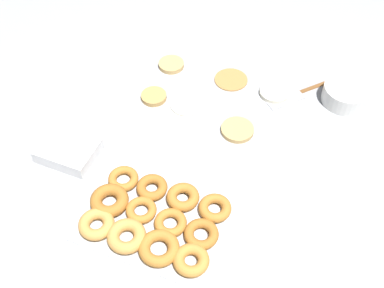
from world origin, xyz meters
TOP-DOWN VIEW (x-y plane):
  - ground_plane at (0.00, 0.00)m, footprint 3.00×3.00m
  - pancake_0 at (-0.09, 0.06)m, footprint 0.10×0.10m
  - pancake_1 at (0.15, 0.21)m, footprint 0.10×0.10m
  - pancake_2 at (0.00, 0.22)m, footprint 0.11×0.11m
  - pancake_3 at (0.09, 0.01)m, footprint 0.10×0.10m
  - pancake_4 at (-0.21, 0.21)m, footprint 0.09×0.09m
  - pancake_5 at (-0.20, 0.05)m, footprint 0.08×0.08m
  - donut_tray at (-0.01, -0.37)m, footprint 0.38×0.27m
  - batter_bowl at (0.36, 0.26)m, footprint 0.14×0.14m
  - container_stack at (-0.32, -0.26)m, footprint 0.16×0.12m
  - spatula at (0.21, 0.22)m, footprint 0.21×0.23m

SIDE VIEW (x-z plane):
  - ground_plane at x=0.00m, z-range 0.00..0.00m
  - spatula at x=0.21m, z-range 0.00..0.01m
  - pancake_2 at x=0.00m, z-range 0.00..0.01m
  - pancake_0 at x=-0.09m, z-range 0.00..0.01m
  - pancake_1 at x=0.15m, z-range 0.00..0.01m
  - pancake_3 at x=0.09m, z-range 0.00..0.01m
  - pancake_4 at x=-0.21m, z-range 0.00..0.02m
  - pancake_5 at x=-0.20m, z-range 0.00..0.02m
  - donut_tray at x=-0.01m, z-range 0.00..0.04m
  - container_stack at x=-0.32m, z-range 0.00..0.04m
  - batter_bowl at x=0.36m, z-range 0.00..0.06m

